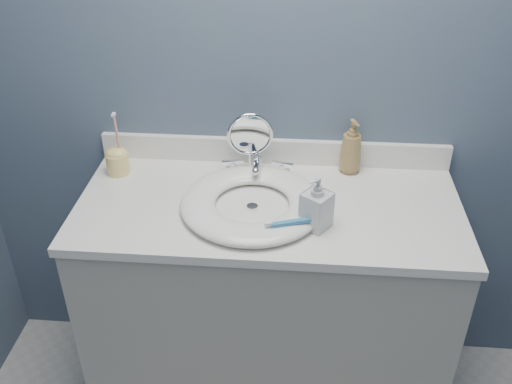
# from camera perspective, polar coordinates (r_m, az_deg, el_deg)

# --- Properties ---
(back_wall) EXTENTS (2.20, 0.02, 2.40)m
(back_wall) POSITION_cam_1_polar(r_m,az_deg,el_deg) (1.90, 1.94, 11.56)
(back_wall) COLOR #4D5874
(back_wall) RESTS_ON ground
(vanity_cabinet) EXTENTS (1.20, 0.55, 0.85)m
(vanity_cabinet) POSITION_cam_1_polar(r_m,az_deg,el_deg) (2.10, 1.13, -11.52)
(vanity_cabinet) COLOR #A9A69B
(vanity_cabinet) RESTS_ON ground
(countertop) EXTENTS (1.22, 0.57, 0.03)m
(countertop) POSITION_cam_1_polar(r_m,az_deg,el_deg) (1.82, 1.28, -1.53)
(countertop) COLOR white
(countertop) RESTS_ON vanity_cabinet
(backsplash) EXTENTS (1.22, 0.02, 0.09)m
(backsplash) POSITION_cam_1_polar(r_m,az_deg,el_deg) (2.01, 1.78, 4.10)
(backsplash) COLOR white
(backsplash) RESTS_ON countertop
(basin) EXTENTS (0.45, 0.45, 0.04)m
(basin) POSITION_cam_1_polar(r_m,az_deg,el_deg) (1.78, -0.38, -1.10)
(basin) COLOR white
(basin) RESTS_ON countertop
(drain) EXTENTS (0.04, 0.04, 0.01)m
(drain) POSITION_cam_1_polar(r_m,az_deg,el_deg) (1.78, -0.37, -1.50)
(drain) COLOR silver
(drain) RESTS_ON countertop
(faucet) EXTENTS (0.25, 0.13, 0.07)m
(faucet) POSITION_cam_1_polar(r_m,az_deg,el_deg) (1.94, 0.13, 2.35)
(faucet) COLOR silver
(faucet) RESTS_ON countertop
(makeup_mirror) EXTENTS (0.15, 0.09, 0.23)m
(makeup_mirror) POSITION_cam_1_polar(r_m,az_deg,el_deg) (1.90, -0.59, 5.07)
(makeup_mirror) COLOR silver
(makeup_mirror) RESTS_ON countertop
(soap_bottle_amber) EXTENTS (0.10, 0.10, 0.19)m
(soap_bottle_amber) POSITION_cam_1_polar(r_m,az_deg,el_deg) (1.96, 9.51, 4.51)
(soap_bottle_amber) COLOR olive
(soap_bottle_amber) RESTS_ON countertop
(soap_bottle_clear) EXTENTS (0.11, 0.11, 0.17)m
(soap_bottle_clear) POSITION_cam_1_polar(r_m,az_deg,el_deg) (1.67, 6.11, -1.00)
(soap_bottle_clear) COLOR silver
(soap_bottle_clear) RESTS_ON countertop
(toothbrush_holder) EXTENTS (0.08, 0.08, 0.23)m
(toothbrush_holder) POSITION_cam_1_polar(r_m,az_deg,el_deg) (2.00, -13.69, 3.18)
(toothbrush_holder) COLOR #F5DA7A
(toothbrush_holder) RESTS_ON countertop
(toothbrush_lying) EXTENTS (0.17, 0.07, 0.02)m
(toothbrush_lying) POSITION_cam_1_polar(r_m,az_deg,el_deg) (1.65, 3.86, -3.01)
(toothbrush_lying) COLOR teal
(toothbrush_lying) RESTS_ON basin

